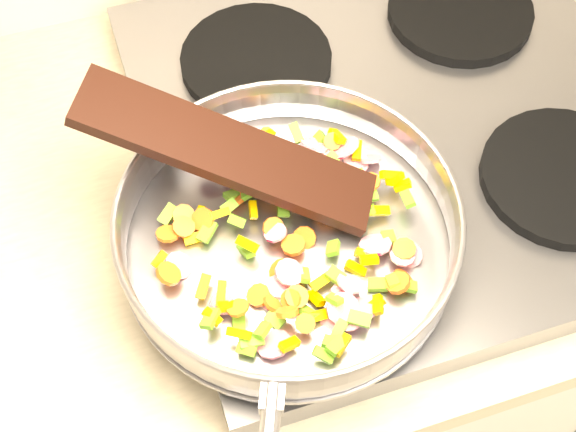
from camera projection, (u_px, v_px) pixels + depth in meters
name	position (u px, v px, depth m)	size (l,w,h in m)	color
cooktop	(400.00, 130.00, 0.98)	(0.60, 0.60, 0.04)	#939399
grate_fl	(332.00, 243.00, 0.86)	(0.19, 0.19, 0.02)	black
grate_fr	(564.00, 177.00, 0.91)	(0.19, 0.19, 0.02)	black
grate_bl	(256.00, 60.00, 1.00)	(0.19, 0.19, 0.02)	black
grate_br	(460.00, 11.00, 1.05)	(0.19, 0.19, 0.02)	black
saute_pan	(288.00, 229.00, 0.82)	(0.40, 0.54, 0.06)	#9E9EA5
vegetable_heap	(297.00, 239.00, 0.83)	(0.29, 0.30, 0.05)	#DEA900
wooden_spatula	(228.00, 152.00, 0.82)	(0.32, 0.07, 0.01)	black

